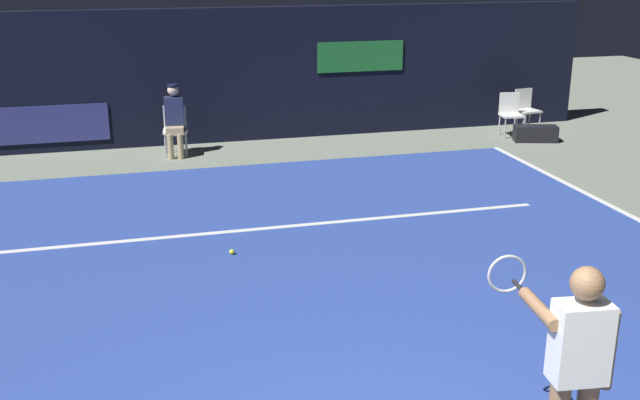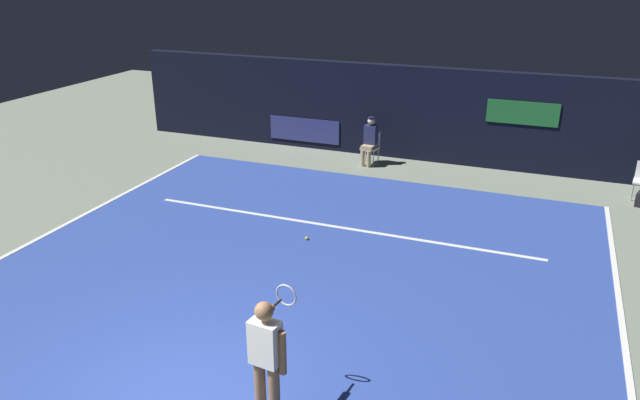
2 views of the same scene
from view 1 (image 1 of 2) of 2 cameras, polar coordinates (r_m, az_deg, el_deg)
ground_plane at (r=8.79m, az=-3.57°, el=-6.24°), size 32.66×32.66×0.00m
court_surface at (r=8.79m, az=-3.57°, el=-6.21°), size 10.94×10.12×0.01m
line_service at (r=10.40m, az=-5.53°, el=-2.26°), size 8.53×0.10×0.01m
back_wall at (r=15.19m, az=-9.09°, el=9.09°), size 16.28×0.33×2.60m
tennis_player at (r=5.43m, az=18.49°, el=-11.89°), size 0.52×0.98×1.73m
line_judge_on_chair at (r=14.31m, az=-10.83°, el=5.95°), size 0.48×0.56×1.32m
courtside_chair_near at (r=16.66m, az=15.15°, el=6.69°), size 0.49×0.47×0.88m
courtside_chair_far at (r=16.12m, az=14.07°, el=6.42°), size 0.49×0.47×0.88m
tennis_ball at (r=9.60m, az=-6.60°, el=-3.88°), size 0.07×0.07×0.07m
equipment_bag at (r=15.84m, az=15.81°, el=4.80°), size 0.90×0.55×0.32m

